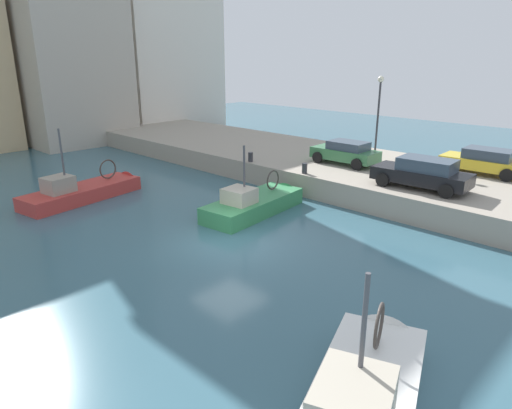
# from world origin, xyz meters

# --- Properties ---
(water_surface) EXTENTS (80.00, 80.00, 0.00)m
(water_surface) POSITION_xyz_m (0.00, 0.00, 0.00)
(water_surface) COLOR #386070
(water_surface) RESTS_ON ground
(quay_wall) EXTENTS (9.00, 56.00, 1.20)m
(quay_wall) POSITION_xyz_m (11.50, 0.00, 0.60)
(quay_wall) COLOR #9E9384
(quay_wall) RESTS_ON ground
(fishing_boat_white) EXTENTS (6.59, 3.99, 4.58)m
(fishing_boat_white) POSITION_xyz_m (-4.03, -8.60, 0.16)
(fishing_boat_white) COLOR white
(fishing_boat_white) RESTS_ON ground
(fishing_boat_green) EXTENTS (6.50, 2.54, 4.25)m
(fishing_boat_green) POSITION_xyz_m (3.73, 1.94, 0.09)
(fishing_boat_green) COLOR #388951
(fishing_boat_green) RESTS_ON ground
(fishing_boat_red) EXTENTS (7.19, 2.91, 4.68)m
(fishing_boat_red) POSITION_xyz_m (-0.90, 9.88, 0.10)
(fishing_boat_red) COLOR #BC3833
(fishing_boat_red) RESTS_ON ground
(parked_car_green) EXTENTS (1.90, 3.83, 1.32)m
(parked_car_green) POSITION_xyz_m (10.69, 1.66, 1.89)
(parked_car_green) COLOR #387547
(parked_car_green) RESTS_ON quay_wall
(parked_car_yellow) EXTENTS (2.04, 4.18, 1.34)m
(parked_car_yellow) POSITION_xyz_m (13.82, -4.85, 1.89)
(parked_car_yellow) COLOR gold
(parked_car_yellow) RESTS_ON quay_wall
(parked_car_black) EXTENTS (2.15, 4.48, 1.45)m
(parked_car_black) POSITION_xyz_m (8.93, -3.72, 1.94)
(parked_car_black) COLOR black
(parked_car_black) RESTS_ON quay_wall
(mooring_bollard_mid) EXTENTS (0.28, 0.28, 0.55)m
(mooring_bollard_mid) POSITION_xyz_m (7.35, 2.00, 1.48)
(mooring_bollard_mid) COLOR #2D2D33
(mooring_bollard_mid) RESTS_ON quay_wall
(mooring_bollard_north) EXTENTS (0.28, 0.28, 0.55)m
(mooring_bollard_north) POSITION_xyz_m (7.35, 6.00, 1.48)
(mooring_bollard_north) COLOR #2D2D33
(mooring_bollard_north) RESTS_ON quay_wall
(quay_streetlamp) EXTENTS (0.36, 0.36, 4.83)m
(quay_streetlamp) POSITION_xyz_m (13.00, 1.10, 4.45)
(quay_streetlamp) COLOR #38383D
(quay_streetlamp) RESTS_ON quay_wall
(waterfront_building_west_mid) EXTENTS (8.26, 7.76, 22.32)m
(waterfront_building_west_mid) POSITION_xyz_m (6.26, 25.89, 11.18)
(waterfront_building_west_mid) COLOR #B2A899
(waterfront_building_west_mid) RESTS_ON ground
(waterfront_building_east_mid) EXTENTS (10.48, 8.03, 14.99)m
(waterfront_building_east_mid) POSITION_xyz_m (16.22, 27.14, 7.51)
(waterfront_building_east_mid) COLOR silver
(waterfront_building_east_mid) RESTS_ON ground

